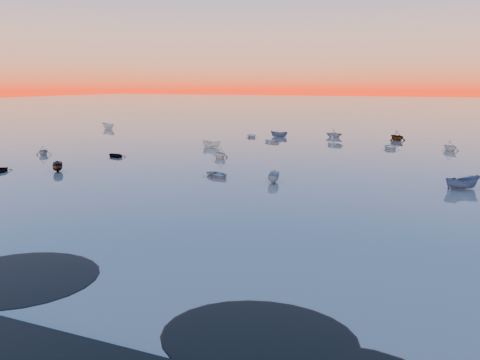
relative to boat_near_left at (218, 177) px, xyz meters
The scene contains 5 objects.
ground 67.62m from the boat_near_left, 82.80° to the left, with size 600.00×600.00×0.00m, color slate.
mud_lobes 34.95m from the boat_near_left, 75.98° to the right, with size 140.00×6.00×0.07m, color black, non-canonical shape.
moored_fleet 21.80m from the boat_near_left, 67.14° to the left, with size 124.00×58.00×1.20m, color silver, non-canonical shape.
boat_near_left is the anchor object (origin of this frame).
boat_near_center 27.75m from the boat_near_left, ahead, with size 4.16×1.76×1.44m, color #3D4F74.
Camera 1 is at (15.55, -18.16, 11.36)m, focal length 35.00 mm.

